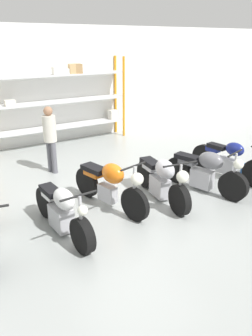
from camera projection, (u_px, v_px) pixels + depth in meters
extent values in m
plane|color=#9EA3A0|center=(136.00, 206.00, 6.61)|extent=(30.00, 30.00, 0.00)
cube|color=white|center=(42.00, 86.00, 10.15)|extent=(30.00, 0.08, 3.60)
cylinder|color=orange|center=(124.00, 98.00, 11.08)|extent=(0.08, 0.08, 2.65)
cylinder|color=orange|center=(116.00, 95.00, 11.51)|extent=(0.08, 0.08, 2.65)
cube|color=silver|center=(62.00, 127.00, 10.50)|extent=(4.35, 0.55, 0.05)
cube|color=silver|center=(60.00, 101.00, 10.21)|extent=(4.35, 0.55, 0.05)
cube|color=silver|center=(58.00, 75.00, 9.92)|extent=(4.35, 0.55, 0.05)
cube|color=tan|center=(72.00, 69.00, 9.96)|extent=(0.20, 0.22, 0.29)
cube|color=silver|center=(10.00, 103.00, 9.34)|extent=(0.30, 0.23, 0.17)
cube|color=silver|center=(114.00, 115.00, 11.39)|extent=(0.30, 0.26, 0.30)
cube|color=#A87F51|center=(76.00, 69.00, 10.08)|extent=(0.35, 0.33, 0.29)
cube|color=silver|center=(63.00, 71.00, 9.87)|extent=(0.33, 0.27, 0.16)
cube|color=silver|center=(113.00, 114.00, 11.38)|extent=(0.33, 0.27, 0.31)
cube|color=silver|center=(56.00, 71.00, 9.72)|extent=(0.21, 0.23, 0.22)
cylinder|color=black|center=(83.00, 236.00, 5.09)|extent=(0.20, 0.59, 0.58)
cylinder|color=black|center=(46.00, 202.00, 6.15)|extent=(0.20, 0.59, 0.58)
cube|color=#ADADB2|center=(61.00, 217.00, 5.67)|extent=(0.32, 0.51, 0.41)
ellipsoid|color=silver|center=(64.00, 199.00, 5.39)|extent=(0.33, 0.57, 0.35)
cube|color=black|center=(50.00, 190.00, 5.82)|extent=(0.28, 0.52, 0.10)
cube|color=silver|center=(50.00, 194.00, 5.88)|extent=(0.23, 0.37, 0.12)
cylinder|color=#ADADB2|center=(81.00, 216.00, 4.98)|extent=(0.05, 0.05, 0.67)
sphere|color=silver|center=(83.00, 210.00, 4.88)|extent=(0.16, 0.16, 0.16)
cylinder|color=black|center=(79.00, 196.00, 4.88)|extent=(0.62, 0.08, 0.04)
cylinder|color=black|center=(135.00, 204.00, 6.00)|extent=(0.24, 0.65, 0.64)
cylinder|color=black|center=(87.00, 182.00, 6.94)|extent=(0.24, 0.65, 0.64)
cube|color=#ADADB2|center=(107.00, 193.00, 6.51)|extent=(0.27, 0.43, 0.34)
ellipsoid|color=orange|center=(113.00, 174.00, 6.23)|extent=(0.44, 0.57, 0.39)
cube|color=black|center=(94.00, 169.00, 6.63)|extent=(0.39, 0.62, 0.10)
cube|color=orange|center=(94.00, 173.00, 6.67)|extent=(0.32, 0.44, 0.12)
cylinder|color=#ADADB2|center=(134.00, 186.00, 5.88)|extent=(0.06, 0.06, 0.74)
sphere|color=silver|center=(137.00, 179.00, 5.78)|extent=(0.23, 0.23, 0.23)
cylinder|color=black|center=(133.00, 166.00, 5.76)|extent=(0.60, 0.17, 0.04)
cylinder|color=black|center=(180.00, 200.00, 6.21)|extent=(0.22, 0.62, 0.61)
cylinder|color=black|center=(146.00, 174.00, 7.39)|extent=(0.22, 0.62, 0.61)
cube|color=#ADADB2|center=(160.00, 186.00, 6.85)|extent=(0.31, 0.53, 0.41)
ellipsoid|color=#B7B7BF|center=(165.00, 169.00, 6.55)|extent=(0.39, 0.58, 0.38)
cube|color=black|center=(151.00, 163.00, 7.06)|extent=(0.34, 0.61, 0.10)
cube|color=#B7B7BF|center=(151.00, 167.00, 7.09)|extent=(0.28, 0.43, 0.12)
cylinder|color=#ADADB2|center=(180.00, 182.00, 6.09)|extent=(0.06, 0.06, 0.71)
sphere|color=silver|center=(183.00, 177.00, 5.98)|extent=(0.24, 0.24, 0.24)
cylinder|color=black|center=(180.00, 164.00, 5.99)|extent=(0.72, 0.13, 0.04)
cylinder|color=black|center=(233.00, 186.00, 6.76)|extent=(0.31, 0.64, 0.63)
cylinder|color=black|center=(178.00, 170.00, 7.62)|extent=(0.31, 0.64, 0.63)
cube|color=#ADADB2|center=(202.00, 178.00, 7.23)|extent=(0.38, 0.54, 0.40)
ellipsoid|color=slate|center=(211.00, 161.00, 6.96)|extent=(0.46, 0.62, 0.37)
cube|color=black|center=(187.00, 157.00, 7.34)|extent=(0.40, 0.61, 0.10)
cube|color=slate|center=(188.00, 161.00, 7.36)|extent=(0.32, 0.44, 0.12)
cylinder|color=#ADADB2|center=(234.00, 170.00, 6.64)|extent=(0.06, 0.06, 0.71)
sphere|color=silver|center=(239.00, 164.00, 6.55)|extent=(0.21, 0.21, 0.21)
cylinder|color=black|center=(235.00, 153.00, 6.53)|extent=(0.60, 0.20, 0.04)
cylinder|color=black|center=(204.00, 157.00, 8.40)|extent=(0.21, 0.67, 0.66)
cube|color=#ADADB2|center=(226.00, 166.00, 7.93)|extent=(0.28, 0.49, 0.39)
ellipsoid|color=navy|center=(235.00, 149.00, 7.64)|extent=(0.33, 0.50, 0.32)
cube|color=black|center=(217.00, 146.00, 8.01)|extent=(0.29, 0.50, 0.10)
cube|color=navy|center=(213.00, 149.00, 8.11)|extent=(0.23, 0.35, 0.12)
cylinder|color=#595960|center=(50.00, 156.00, 8.26)|extent=(0.13, 0.13, 0.81)
cylinder|color=#595960|center=(54.00, 158.00, 8.15)|extent=(0.13, 0.13, 0.81)
cylinder|color=beige|center=(49.00, 129.00, 7.94)|extent=(0.39, 0.39, 0.64)
sphere|color=#9E7051|center=(48.00, 111.00, 7.79)|extent=(0.22, 0.22, 0.22)
cube|color=#1E4C8C|center=(251.00, 169.00, 8.13)|extent=(0.44, 0.26, 0.28)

